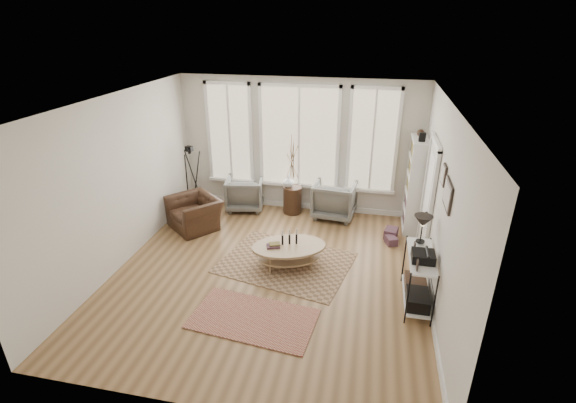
% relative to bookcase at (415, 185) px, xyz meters
% --- Properties ---
extents(room, '(5.50, 5.54, 2.90)m').
position_rel_bookcase_xyz_m(room, '(-2.42, -2.20, 0.47)').
color(room, '#956E45').
rests_on(room, ground).
extents(bay_window, '(4.14, 0.12, 2.24)m').
position_rel_bookcase_xyz_m(bay_window, '(-2.44, 0.49, 0.65)').
color(bay_window, beige).
rests_on(bay_window, ground).
extents(door, '(0.09, 1.06, 2.22)m').
position_rel_bookcase_xyz_m(door, '(0.13, -1.08, 0.17)').
color(door, silver).
rests_on(door, ground).
extents(bookcase, '(0.31, 0.85, 2.06)m').
position_rel_bookcase_xyz_m(bookcase, '(0.00, 0.00, 0.00)').
color(bookcase, white).
rests_on(bookcase, ground).
extents(low_shelf, '(0.38, 1.08, 1.30)m').
position_rel_bookcase_xyz_m(low_shelf, '(-0.06, -2.52, -0.44)').
color(low_shelf, white).
rests_on(low_shelf, ground).
extents(wall_art, '(0.04, 0.88, 0.44)m').
position_rel_bookcase_xyz_m(wall_art, '(0.14, -2.49, 0.92)').
color(wall_art, black).
rests_on(wall_art, ground).
extents(rug_main, '(2.49, 2.07, 0.01)m').
position_rel_bookcase_xyz_m(rug_main, '(-2.23, -1.85, -0.95)').
color(rug_main, brown).
rests_on(rug_main, ground).
extents(rug_runner, '(1.88, 1.18, 0.01)m').
position_rel_bookcase_xyz_m(rug_runner, '(-2.38, -3.42, -0.94)').
color(rug_runner, maroon).
rests_on(rug_runner, ground).
extents(coffee_table, '(1.48, 1.20, 0.59)m').
position_rel_bookcase_xyz_m(coffee_table, '(-2.17, -1.92, -0.64)').
color(coffee_table, '#A3855C').
rests_on(coffee_table, ground).
extents(armchair_left, '(0.93, 0.95, 0.75)m').
position_rel_bookcase_xyz_m(armchair_left, '(-3.61, 0.22, -0.58)').
color(armchair_left, slate).
rests_on(armchair_left, ground).
extents(armchair_right, '(0.96, 0.98, 0.81)m').
position_rel_bookcase_xyz_m(armchair_right, '(-1.59, 0.22, -0.55)').
color(armchair_right, slate).
rests_on(armchair_right, ground).
extents(side_table, '(0.41, 0.41, 1.70)m').
position_rel_bookcase_xyz_m(side_table, '(-2.52, 0.22, -0.14)').
color(side_table, '#382216').
rests_on(side_table, ground).
extents(vase, '(0.28, 0.28, 0.24)m').
position_rel_bookcase_xyz_m(vase, '(-2.61, 0.22, -0.23)').
color(vase, silver).
rests_on(vase, side_table).
extents(accent_chair, '(1.32, 1.30, 0.65)m').
position_rel_bookcase_xyz_m(accent_chair, '(-4.35, -0.87, -0.63)').
color(accent_chair, '#382216').
rests_on(accent_chair, ground).
extents(tripod_camera, '(0.53, 0.53, 1.51)m').
position_rel_bookcase_xyz_m(tripod_camera, '(-4.67, -0.17, -0.26)').
color(tripod_camera, black).
rests_on(tripod_camera, ground).
extents(book_stack_near, '(0.30, 0.34, 0.19)m').
position_rel_bookcase_xyz_m(book_stack_near, '(-0.39, -0.52, -0.86)').
color(book_stack_near, maroon).
rests_on(book_stack_near, ground).
extents(book_stack_far, '(0.26, 0.29, 0.15)m').
position_rel_bookcase_xyz_m(book_stack_far, '(-0.39, -0.78, -0.88)').
color(book_stack_far, maroon).
rests_on(book_stack_far, ground).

